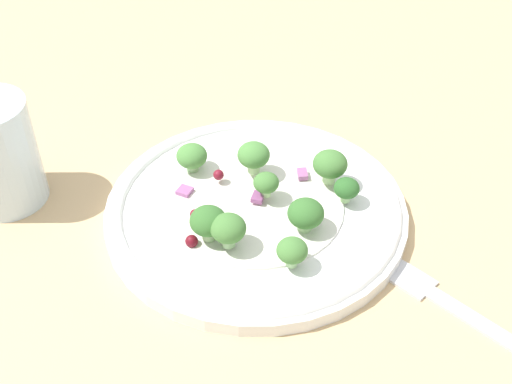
{
  "coord_description": "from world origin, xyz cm",
  "views": [
    {
      "loc": [
        -38.83,
        -20.74,
        38.11
      ],
      "look_at": [
        -2.41,
        -1.34,
        2.7
      ],
      "focal_mm": 47.6,
      "sensor_mm": 36.0,
      "label": 1
    }
  ],
  "objects": [
    {
      "name": "ground_plane",
      "position": [
        0.0,
        0.0,
        -1.0
      ],
      "size": [
        180.0,
        180.0,
        2.0
      ],
      "primitive_type": "cube",
      "color": "tan"
    },
    {
      "name": "plate",
      "position": [
        -2.41,
        -1.34,
        0.86
      ],
      "size": [
        24.67,
        24.67,
        1.7
      ],
      "color": "white",
      "rests_on": "ground_plane"
    },
    {
      "name": "dressing_pool",
      "position": [
        -2.41,
        -1.34,
        1.3
      ],
      "size": [
        14.31,
        14.31,
        0.2
      ],
      "primitive_type": "cylinder",
      "color": "white",
      "rests_on": "plate"
    },
    {
      "name": "broccoli_floret_0",
      "position": [
        -7.58,
        -0.16,
        3.13
      ],
      "size": [
        2.83,
        2.83,
        2.86
      ],
      "color": "#ADD18E",
      "rests_on": "plate"
    },
    {
      "name": "broccoli_floret_1",
      "position": [
        -7.7,
        -1.82,
        3.28
      ],
      "size": [
        2.71,
        2.71,
        2.75
      ],
      "color": "#8EB77A",
      "rests_on": "plate"
    },
    {
      "name": "broccoli_floret_2",
      "position": [
        -3.2,
        -6.08,
        2.97
      ],
      "size": [
        2.85,
        2.85,
        2.89
      ],
      "color": "#9EC684",
      "rests_on": "plate"
    },
    {
      "name": "broccoli_floret_3",
      "position": [
        -1.51,
        -1.78,
        3.13
      ],
      "size": [
        2.1,
        2.1,
        2.12
      ],
      "color": "#ADD18E",
      "rests_on": "plate"
    },
    {
      "name": "broccoli_floret_4",
      "position": [
        1.38,
        -7.6,
        2.71
      ],
      "size": [
        2.11,
        2.11,
        2.13
      ],
      "color": "#9EC684",
      "rests_on": "plate"
    },
    {
      "name": "broccoli_floret_5",
      "position": [
        0.85,
        0.63,
        3.46
      ],
      "size": [
        2.75,
        2.75,
        2.78
      ],
      "color": "#ADD18E",
      "rests_on": "plate"
    },
    {
      "name": "broccoli_floret_6",
      "position": [
        2.77,
        -5.51,
        3.43
      ],
      "size": [
        2.88,
        2.88,
        2.92
      ],
      "color": "#ADD18E",
      "rests_on": "plate"
    },
    {
      "name": "broccoli_floret_7",
      "position": [
        -7.11,
        -6.81,
        2.82
      ],
      "size": [
        2.32,
        2.32,
        2.35
      ],
      "color": "#9EC684",
      "rests_on": "plate"
    },
    {
      "name": "broccoli_floret_8",
      "position": [
        -1.02,
        5.6,
        2.83
      ],
      "size": [
        2.65,
        2.65,
        2.68
      ],
      "color": "#9EC684",
      "rests_on": "plate"
    },
    {
      "name": "cranberry_0",
      "position": [
        -1.48,
        2.72,
        2.25
      ],
      "size": [
        0.91,
        0.91,
        0.91
      ],
      "primitive_type": "sphere",
      "color": "maroon",
      "rests_on": "plate"
    },
    {
      "name": "cranberry_1",
      "position": [
        -6.33,
        2.03,
        2.0
      ],
      "size": [
        0.81,
        0.81,
        0.81
      ],
      "primitive_type": "sphere",
      "color": "maroon",
      "rests_on": "plate"
    },
    {
      "name": "cranberry_2",
      "position": [
        -8.78,
        0.82,
        1.73
      ],
      "size": [
        0.99,
        0.99,
        0.99
      ],
      "primitive_type": "sphere",
      "color": "maroon",
      "rests_on": "plate"
    },
    {
      "name": "onion_bit_0",
      "position": [
        -3.92,
        4.56,
        1.54
      ],
      "size": [
        1.19,
        1.2,
        0.43
      ],
      "primitive_type": "cube",
      "rotation": [
        0.0,
        0.0,
        1.62
      ],
      "color": "#A35B93",
      "rests_on": "plate"
    },
    {
      "name": "onion_bit_1",
      "position": [
        -5.29,
        -0.77,
        1.55
      ],
      "size": [
        1.25,
        1.22,
        0.34
      ],
      "primitive_type": "cube",
      "rotation": [
        0.0,
        0.0,
        2.21
      ],
      "color": "#934C84",
      "rests_on": "plate"
    },
    {
      "name": "onion_bit_2",
      "position": [
        -2.04,
        -1.32,
        1.86
      ],
      "size": [
        1.39,
        1.17,
        0.39
      ],
      "primitive_type": "cube",
      "rotation": [
        0.0,
        0.0,
        0.22
      ],
      "color": "#934C84",
      "rests_on": "plate"
    },
    {
      "name": "onion_bit_3",
      "position": [
        2.51,
        -3.19,
        1.75
      ],
      "size": [
        1.5,
        1.37,
        0.41
      ],
      "primitive_type": "cube",
      "rotation": [
        0.0,
        0.0,
        0.57
      ],
      "color": "#A35B93",
      "rests_on": "plate"
    },
    {
      "name": "fork",
      "position": [
        -4.97,
        -20.8,
        0.25
      ],
      "size": [
        6.95,
        18.36,
        0.5
      ],
      "color": "silver",
      "rests_on": "ground_plane"
    }
  ]
}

